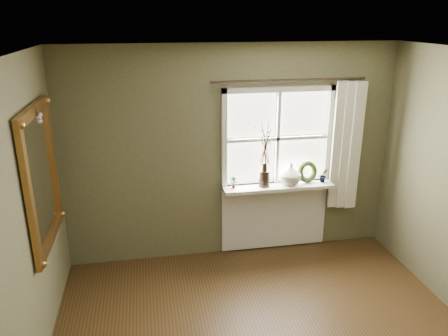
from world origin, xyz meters
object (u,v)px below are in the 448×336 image
object	(u,v)px
cream_vase	(291,174)
gilt_mirror	(42,177)
dark_jug	(264,178)
wreath	(307,174)

from	to	relation	value
cream_vase	gilt_mirror	xyz separation A→B (m)	(-2.67, -0.78, 0.43)
cream_vase	dark_jug	bearing A→B (deg)	180.00
cream_vase	wreath	xyz separation A→B (m)	(0.23, 0.04, -0.03)
dark_jug	wreath	world-z (taller)	wreath
cream_vase	wreath	distance (m)	0.24
dark_jug	cream_vase	bearing A→B (deg)	0.00
dark_jug	gilt_mirror	size ratio (longest dim) A/B	0.15
dark_jug	cream_vase	size ratio (longest dim) A/B	0.73
gilt_mirror	wreath	bearing A→B (deg)	15.79
wreath	dark_jug	bearing A→B (deg)	168.66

